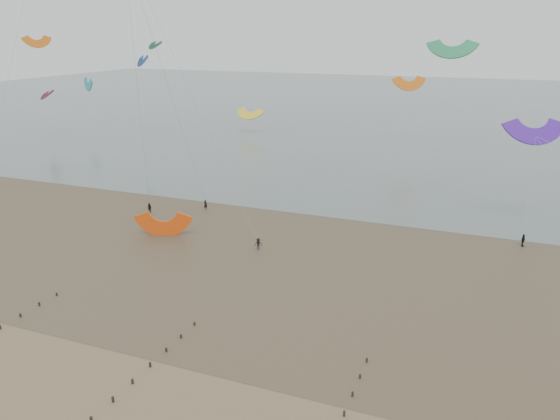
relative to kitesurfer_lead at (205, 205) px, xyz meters
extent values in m
plane|color=brown|center=(13.63, -46.34, -0.86)|extent=(500.00, 500.00, 0.00)
plane|color=#475654|center=(13.63, 153.66, -0.83)|extent=(500.00, 500.00, 0.00)
plane|color=#473A28|center=(13.63, -11.34, -0.84)|extent=(500.00, 500.00, 0.00)
ellipsoid|color=slate|center=(-4.37, -24.34, -0.85)|extent=(23.60, 14.36, 0.01)
ellipsoid|color=slate|center=(25.63, -8.34, -0.85)|extent=(33.64, 18.32, 0.01)
ellipsoid|color=slate|center=(-26.37, -6.34, -0.85)|extent=(26.95, 14.22, 0.01)
cube|color=black|center=(-0.37, -42.23, -0.64)|extent=(0.16, 0.16, 0.54)
cube|color=black|center=(-0.37, -39.60, -0.65)|extent=(0.16, 0.16, 0.51)
cube|color=black|center=(-0.37, -36.97, -0.67)|extent=(0.16, 0.16, 0.48)
cube|color=black|center=(-0.37, -34.34, -0.68)|extent=(0.16, 0.16, 0.45)
cube|color=black|center=(17.63, -50.13, -0.60)|extent=(0.16, 0.16, 0.62)
cube|color=black|center=(17.63, -47.50, -0.61)|extent=(0.16, 0.16, 0.59)
cube|color=black|center=(17.63, -44.87, -0.62)|extent=(0.16, 0.16, 0.57)
cube|color=black|center=(17.63, -42.23, -0.64)|extent=(0.16, 0.16, 0.54)
cube|color=black|center=(17.63, -39.60, -0.65)|extent=(0.16, 0.16, 0.51)
cube|color=black|center=(17.63, -36.97, -0.67)|extent=(0.16, 0.16, 0.48)
cube|color=black|center=(17.63, -34.34, -0.68)|extent=(0.16, 0.16, 0.45)
cube|color=black|center=(35.63, -42.23, -0.64)|extent=(0.16, 0.16, 0.54)
cube|color=black|center=(35.63, -39.60, -0.65)|extent=(0.16, 0.16, 0.51)
cube|color=black|center=(35.63, -36.97, -0.67)|extent=(0.16, 0.16, 0.48)
cube|color=black|center=(35.63, -34.34, -0.68)|extent=(0.16, 0.16, 0.45)
imported|color=black|center=(0.00, 0.00, 0.00)|extent=(0.63, 0.42, 1.71)
imported|color=black|center=(15.52, -13.13, -0.02)|extent=(1.24, 1.00, 1.68)
imported|color=black|center=(49.64, 1.53, 0.05)|extent=(0.87, 1.16, 1.82)
imported|color=black|center=(-7.77, -5.02, -0.02)|extent=(0.84, 0.67, 1.67)
camera|label=1|loc=(43.99, -77.27, 27.94)|focal=35.00mm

